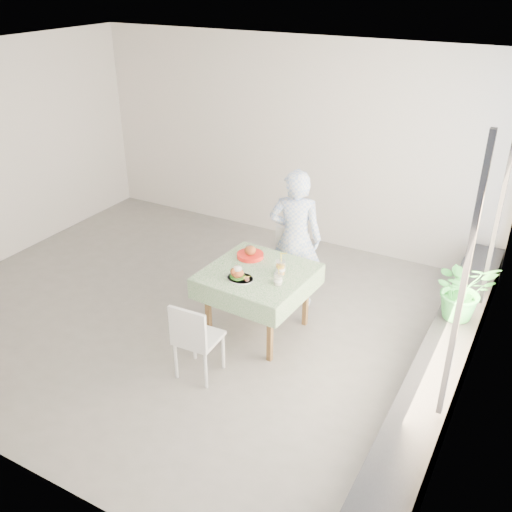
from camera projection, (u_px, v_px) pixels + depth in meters
The scene contains 15 objects.
floor at pixel (191, 314), 6.57m from camera, with size 6.00×6.00×0.00m, color slate.
ceiling at pixel (175, 60), 5.28m from camera, with size 6.00×6.00×0.00m, color white.
wall_back at pixel (289, 141), 7.87m from camera, with size 6.00×0.02×2.80m, color silver.
wall_right at pixel (486, 267), 4.64m from camera, with size 0.02×5.00×2.80m, color silver.
window_pane at pixel (488, 238), 4.53m from camera, with size 0.01×4.80×2.18m, color #D1E0F9.
window_ledge at pixel (440, 371), 5.25m from camera, with size 0.40×4.80×0.50m, color black.
cafe_table at pixel (258, 294), 6.06m from camera, with size 1.10×1.10×0.74m.
chair_far at pixel (285, 282), 6.67m from camera, with size 0.41×0.41×0.88m.
chair_near at pixel (199, 352), 5.50m from camera, with size 0.41×0.41×0.82m.
diner at pixel (295, 239), 6.43m from camera, with size 0.60×0.39×1.65m, color #90AEE7.
main_dish at pixel (239, 275), 5.76m from camera, with size 0.28×0.28×0.15m.
juice_cup_orange at pixel (280, 268), 5.85m from camera, with size 0.11×0.11×0.30m.
juice_cup_lemonade at pixel (278, 279), 5.66m from camera, with size 0.09×0.09×0.25m.
second_dish at pixel (250, 254), 6.19m from camera, with size 0.29×0.29×0.14m.
potted_plant at pixel (463, 289), 5.47m from camera, with size 0.57×0.49×0.63m, color #297C3B.
Camera 1 is at (3.32, -4.47, 3.61)m, focal length 40.00 mm.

